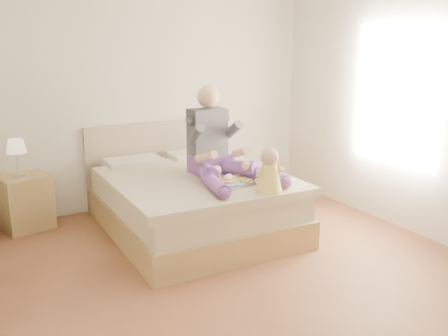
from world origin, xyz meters
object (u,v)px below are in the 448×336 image
adult (217,149)px  tray (235,179)px  baby (269,174)px  bed (190,199)px  nightstand (25,202)px

adult → tray: bearing=-84.0°
tray → baby: size_ratio=1.39×
bed → nightstand: bed is taller
adult → baby: bearing=-79.2°
nightstand → baby: size_ratio=1.43×
bed → baby: 1.14m
bed → tray: bed is taller
nightstand → bed: bearing=-42.4°
bed → nightstand: size_ratio=3.75×
bed → nightstand: bearing=152.7°
adult → tray: adult is taller
nightstand → adult: adult is taller
baby → tray: bearing=121.7°
adult → tray: (0.04, -0.31, -0.24)m
adult → nightstand: bearing=147.3°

